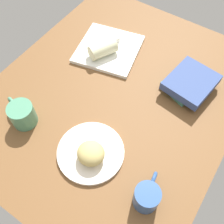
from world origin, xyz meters
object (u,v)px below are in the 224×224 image
object	(u,v)px
round_plate	(91,152)
second_mug	(147,196)
breakfast_wrap	(103,49)
scone_pastry	(91,153)
square_plate	(108,49)
sauce_cup	(115,37)
coffee_mug	(22,114)
book_stack	(189,83)

from	to	relation	value
round_plate	second_mug	size ratio (longest dim) A/B	1.84
round_plate	breakfast_wrap	world-z (taller)	breakfast_wrap
scone_pastry	square_plate	distance (cm)	50.84
sauce_cup	second_mug	size ratio (longest dim) A/B	0.38
breakfast_wrap	sauce_cup	bearing A→B (deg)	-59.16
round_plate	second_mug	bearing A→B (deg)	-98.17
breakfast_wrap	round_plate	bearing A→B (deg)	146.12
second_mug	square_plate	bearing A→B (deg)	43.94
coffee_mug	second_mug	distance (cm)	50.77
book_stack	coffee_mug	size ratio (longest dim) A/B	1.61
coffee_mug	second_mug	world-z (taller)	same
book_stack	coffee_mug	world-z (taller)	coffee_mug
square_plate	round_plate	bearing A→B (deg)	-153.24
round_plate	breakfast_wrap	size ratio (longest dim) A/B	1.99
round_plate	scone_pastry	distance (cm)	4.29
round_plate	book_stack	bearing A→B (deg)	-19.77
round_plate	coffee_mug	bearing A→B (deg)	95.64
square_plate	sauce_cup	bearing A→B (deg)	3.76
scone_pastry	breakfast_wrap	bearing A→B (deg)	29.73
square_plate	sauce_cup	size ratio (longest dim) A/B	5.38
scone_pastry	breakfast_wrap	world-z (taller)	breakfast_wrap
coffee_mug	round_plate	bearing A→B (deg)	-84.36
round_plate	square_plate	xyz separation A→B (cm)	(43.50, 21.94, 0.10)
second_mug	round_plate	bearing A→B (deg)	81.83
round_plate	breakfast_wrap	bearing A→B (deg)	29.05
coffee_mug	second_mug	size ratio (longest dim) A/B	1.09
scone_pastry	square_plate	world-z (taller)	scone_pastry
sauce_cup	second_mug	distance (cm)	69.49
book_stack	second_mug	world-z (taller)	second_mug
breakfast_wrap	coffee_mug	xyz separation A→B (cm)	(-41.68, 5.94, -0.30)
square_plate	book_stack	world-z (taller)	book_stack
square_plate	breakfast_wrap	bearing A→B (deg)	-176.24
sauce_cup	coffee_mug	bearing A→B (deg)	174.21
square_plate	book_stack	size ratio (longest dim) A/B	1.17
round_plate	sauce_cup	xyz separation A→B (cm)	(49.17, 22.31, 2.25)
scone_pastry	second_mug	size ratio (longest dim) A/B	0.74
square_plate	coffee_mug	world-z (taller)	coffee_mug
book_stack	coffee_mug	bearing A→B (deg)	136.93
book_stack	second_mug	size ratio (longest dim) A/B	1.75
round_plate	sauce_cup	bearing A→B (deg)	24.40
book_stack	breakfast_wrap	bearing A→B (deg)	96.92
square_plate	scone_pastry	bearing A→B (deg)	-152.52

